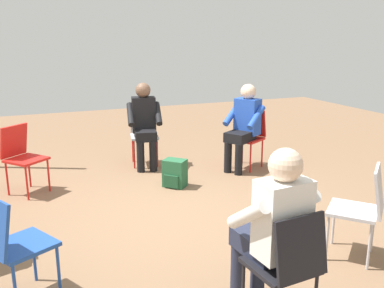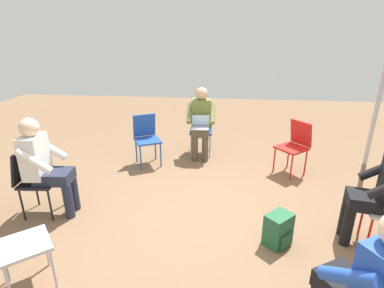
{
  "view_description": "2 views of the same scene",
  "coord_description": "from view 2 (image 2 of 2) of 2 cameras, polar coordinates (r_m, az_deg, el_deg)",
  "views": [
    {
      "loc": [
        1.44,
        4.15,
        1.92
      ],
      "look_at": [
        -0.12,
        0.38,
        0.87
      ],
      "focal_mm": 40.0,
      "sensor_mm": 36.0,
      "label": 1
    },
    {
      "loc": [
        -3.1,
        -0.17,
        2.16
      ],
      "look_at": [
        0.28,
        0.19,
        0.87
      ],
      "focal_mm": 28.0,
      "sensor_mm": 36.0,
      "label": 2
    }
  ],
  "objects": [
    {
      "name": "tent_pole_near",
      "position": [
        5.64,
        32.42,
        9.24
      ],
      "size": [
        0.07,
        0.07,
        2.67
      ],
      "primitive_type": "cylinder",
      "color": "#B2B2B7",
      "rests_on": "ground"
    },
    {
      "name": "chair_southeast",
      "position": [
        4.97,
        19.01,
        0.06
      ],
      "size": [
        0.58,
        0.58,
        0.85
      ],
      "rotation": [
        0.0,
        0.0,
        0.69
      ],
      "color": "red",
      "rests_on": "ground"
    },
    {
      "name": "backpack_near_laptop_user",
      "position": [
        3.45,
        16.05,
        -15.65
      ],
      "size": [
        0.34,
        0.34,
        0.36
      ],
      "rotation": [
        0.0,
        0.0,
        5.49
      ],
      "color": "#235B38",
      "rests_on": "ground"
    },
    {
      "name": "person_in_white",
      "position": [
        3.97,
        -26.4,
        -3.17
      ],
      "size": [
        0.52,
        0.54,
        1.24
      ],
      "rotation": [
        0.0,
        0.0,
        -3.06
      ],
      "color": "#23283D",
      "rests_on": "ground"
    },
    {
      "name": "chair_northwest",
      "position": [
        3.04,
        -30.97,
        -15.79
      ],
      "size": [
        0.58,
        0.59,
        0.85
      ],
      "rotation": [
        0.0,
        0.0,
        -2.43
      ],
      "color": "#B7B7BC",
      "rests_on": "ground"
    },
    {
      "name": "ground_plane",
      "position": [
        3.78,
        2.54,
        -14.07
      ],
      "size": [
        14.0,
        14.0,
        0.0
      ],
      "primitive_type": "plane",
      "color": "brown"
    },
    {
      "name": "chair_north",
      "position": [
        4.13,
        -28.03,
        -5.61
      ],
      "size": [
        0.43,
        0.47,
        0.85
      ],
      "rotation": [
        0.0,
        0.0,
        -3.06
      ],
      "color": "black",
      "rests_on": "ground"
    },
    {
      "name": "person_in_black",
      "position": [
        3.59,
        32.67,
        -6.89
      ],
      "size": [
        0.56,
        0.57,
        1.24
      ],
      "rotation": [
        0.0,
        0.0,
        -0.2
      ],
      "color": "black",
      "rests_on": "ground"
    },
    {
      "name": "chair_east",
      "position": [
        5.54,
        1.81,
        3.29
      ],
      "size": [
        0.45,
        0.41,
        0.85
      ],
      "rotation": [
        0.0,
        0.0,
        1.59
      ],
      "color": "#1E4799",
      "rests_on": "ground"
    },
    {
      "name": "person_with_laptop",
      "position": [
        5.32,
        1.73,
        4.76
      ],
      "size": [
        0.53,
        0.5,
        1.24
      ],
      "rotation": [
        0.0,
        0.0,
        1.59
      ],
      "color": "#4C4233",
      "rests_on": "ground"
    },
    {
      "name": "chair_northeast",
      "position": [
        5.11,
        -8.68,
        1.55
      ],
      "size": [
        0.57,
        0.55,
        0.85
      ],
      "rotation": [
        0.0,
        0.0,
        2.06
      ],
      "color": "#1E4799",
      "rests_on": "ground"
    },
    {
      "name": "person_in_blue",
      "position": [
        2.34,
        30.62,
        -21.45
      ],
      "size": [
        0.63,
        0.62,
        1.24
      ],
      "rotation": [
        0.0,
        0.0,
        -1.05
      ],
      "color": "black",
      "rests_on": "ground"
    }
  ]
}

